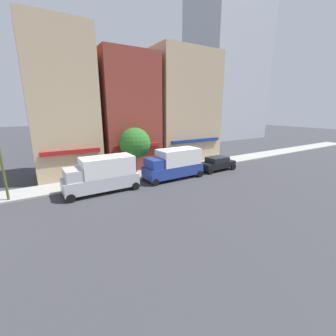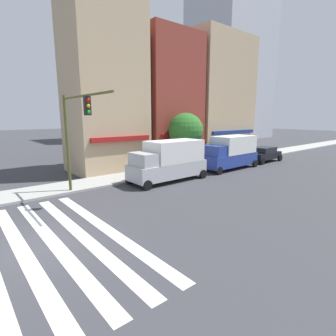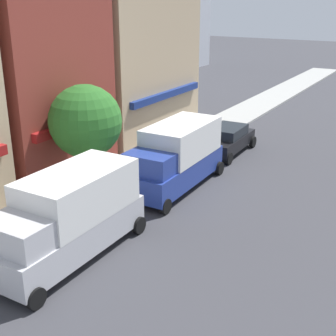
{
  "view_description": "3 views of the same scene",
  "coord_description": "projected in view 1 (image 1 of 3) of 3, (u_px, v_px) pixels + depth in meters",
  "views": [
    {
      "loc": [
        5.49,
        -13.9,
        6.93
      ],
      "look_at": [
        17.05,
        4.7,
        1.2
      ],
      "focal_mm": 24.0,
      "sensor_mm": 36.0,
      "label": 1
    },
    {
      "loc": [
        -2.07,
        -10.15,
        4.81
      ],
      "look_at": [
        10.31,
        4.7,
        1.0
      ],
      "focal_mm": 28.0,
      "sensor_mm": 36.0,
      "label": 2
    },
    {
      "loc": [
        -0.29,
        -5.6,
        8.66
      ],
      "look_at": [
        17.05,
        4.7,
        1.2
      ],
      "focal_mm": 50.0,
      "sensor_mm": 36.0,
      "label": 3
    }
  ],
  "objects": [
    {
      "name": "sedan_black",
      "position": [
        217.0,
        163.0,
        26.18
      ],
      "size": [
        4.45,
        2.02,
        1.59
      ],
      "rotation": [
        0.0,
        0.0,
        0.03
      ],
      "color": "black",
      "rests_on": "ground_plane"
    },
    {
      "name": "tower_distant",
      "position": [
        230.0,
        9.0,
        51.04
      ],
      "size": [
        17.24,
        12.82,
        58.11
      ],
      "color": "#B2B7C1",
      "rests_on": "ground_plane"
    },
    {
      "name": "storefront_row",
      "position": [
        138.0,
        108.0,
        26.75
      ],
      "size": [
        22.75,
        5.3,
        14.78
      ],
      "color": "tan",
      "rests_on": "ground_plane"
    },
    {
      "name": "box_truck_blue",
      "position": [
        174.0,
        163.0,
        22.91
      ],
      "size": [
        6.24,
        2.42,
        3.04
      ],
      "rotation": [
        0.0,
        0.0,
        0.02
      ],
      "color": "navy",
      "rests_on": "ground_plane"
    },
    {
      "name": "pedestrian_red_jacket",
      "position": [
        186.0,
        160.0,
        26.66
      ],
      "size": [
        0.32,
        0.32,
        1.77
      ],
      "rotation": [
        0.0,
        0.0,
        3.45
      ],
      "color": "#23232D",
      "rests_on": "sidewalk_left"
    },
    {
      "name": "box_truck_silver",
      "position": [
        102.0,
        174.0,
        19.14
      ],
      "size": [
        6.22,
        2.42,
        3.04
      ],
      "rotation": [
        0.0,
        0.0,
        0.01
      ],
      "color": "#B7B7BC",
      "rests_on": "ground_plane"
    },
    {
      "name": "street_tree",
      "position": [
        135.0,
        143.0,
        23.18
      ],
      "size": [
        3.19,
        3.19,
        5.0
      ],
      "color": "brown",
      "rests_on": "sidewalk_left"
    }
  ]
}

